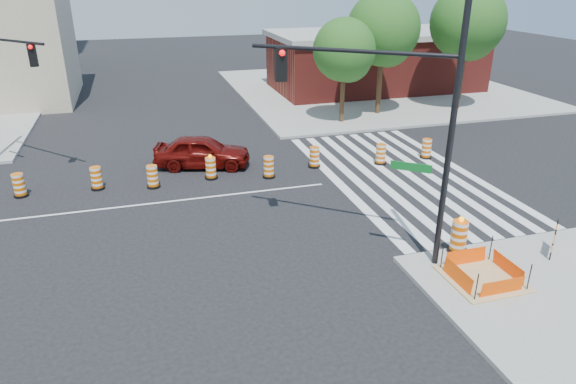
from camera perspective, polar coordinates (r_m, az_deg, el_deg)
name	(u,v)px	position (r m, az deg, el deg)	size (l,w,h in m)	color
ground	(164,202)	(22.10, -13.57, -1.10)	(120.00, 120.00, 0.00)	black
sidewalk_ne	(373,89)	(43.40, 9.47, 11.26)	(22.00, 22.00, 0.15)	gray
crosswalk_east	(400,175)	(24.91, 12.34, 1.85)	(6.75, 13.50, 0.01)	silver
lane_centerline	(164,202)	(22.10, -13.57, -1.09)	(14.00, 0.12, 0.01)	silver
excavation_pit	(482,277)	(17.10, 20.77, -8.84)	(2.20, 2.20, 0.90)	tan
brick_storefront	(375,61)	(43.00, 9.67, 14.18)	(16.50, 8.50, 4.60)	maroon
red_coupe	(202,151)	(25.52, -9.52, 4.46)	(1.86, 4.63, 1.58)	#550A07
signal_pole_se	(393,106)	(15.88, 11.57, 9.38)	(5.14, 4.07, 8.48)	black
pit_drum	(459,237)	(18.17, 18.44, -4.80)	(0.67, 0.67, 1.31)	black
barricade	(554,238)	(19.20, 27.48, -4.57)	(0.72, 0.68, 1.11)	#DC5D04
tree_north_c	(345,53)	(32.26, 6.30, 15.05)	(3.80, 3.80, 6.47)	#382314
tree_north_d	(383,33)	(34.57, 10.54, 16.96)	(4.64, 4.64, 7.89)	#382314
tree_north_e	(468,26)	(37.37, 19.33, 16.98)	(4.89, 4.89, 8.32)	#382314
median_drum_2	(19,186)	(24.68, -27.69, 0.60)	(0.60, 0.60, 1.02)	black
median_drum_3	(97,179)	(24.13, -20.50, 1.37)	(0.60, 0.60, 1.02)	black
median_drum_4	(153,177)	(23.57, -14.81, 1.59)	(0.60, 0.60, 1.02)	black
median_drum_5	(211,169)	(24.05, -8.57, 2.59)	(0.60, 0.60, 1.18)	black
median_drum_6	(269,168)	(23.95, -2.15, 2.73)	(0.60, 0.60, 1.02)	black
median_drum_7	(314,158)	(25.26, 2.95, 3.82)	(0.60, 0.60, 1.02)	black
median_drum_8	(381,155)	(26.06, 10.26, 4.09)	(0.60, 0.60, 1.02)	black
median_drum_9	(426,149)	(27.42, 15.12, 4.61)	(0.60, 0.60, 1.02)	black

